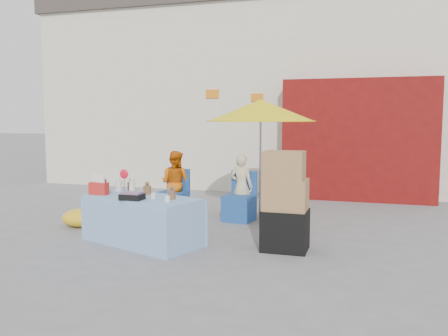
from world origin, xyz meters
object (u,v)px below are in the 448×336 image
(market_table, at_px, (142,219))
(chair_left, at_px, (173,202))
(umbrella, at_px, (261,111))
(box_stack, at_px, (285,205))
(vendor_beige, at_px, (241,187))
(vendor_orange, at_px, (175,183))
(chair_right, at_px, (239,206))

(market_table, bearing_deg, chair_left, 120.51)
(umbrella, relative_size, box_stack, 1.57)
(chair_left, height_order, vendor_beige, vendor_beige)
(chair_left, height_order, box_stack, box_stack)
(vendor_beige, distance_m, box_stack, 2.03)
(market_table, height_order, vendor_beige, vendor_beige)
(vendor_orange, relative_size, box_stack, 0.88)
(chair_left, height_order, chair_right, same)
(vendor_orange, relative_size, vendor_beige, 1.03)
(box_stack, bearing_deg, chair_right, 123.81)
(box_stack, bearing_deg, vendor_orange, 143.32)
(vendor_orange, relative_size, umbrella, 0.56)
(market_table, xyz_separation_m, vendor_beige, (0.93, 1.96, 0.23))
(market_table, height_order, chair_left, market_table)
(vendor_beige, xyz_separation_m, box_stack, (1.07, -1.73, 0.04))
(chair_right, relative_size, box_stack, 0.64)
(market_table, relative_size, box_stack, 1.43)
(vendor_orange, xyz_separation_m, vendor_beige, (1.25, 0.00, -0.02))
(chair_right, height_order, vendor_orange, vendor_orange)
(market_table, bearing_deg, chair_right, 83.48)
(chair_right, bearing_deg, market_table, -108.54)
(chair_left, xyz_separation_m, umbrella, (1.55, 0.28, 1.64))
(vendor_beige, relative_size, umbrella, 0.55)
(box_stack, bearing_deg, vendor_beige, 121.76)
(vendor_orange, bearing_deg, chair_left, 99.48)
(chair_left, relative_size, vendor_beige, 0.74)
(market_table, relative_size, chair_left, 2.25)
(market_table, height_order, vendor_orange, vendor_orange)
(vendor_orange, height_order, umbrella, umbrella)
(umbrella, bearing_deg, box_stack, -67.71)
(market_table, xyz_separation_m, box_stack, (2.00, 0.23, 0.27))
(vendor_beige, bearing_deg, market_table, 73.14)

